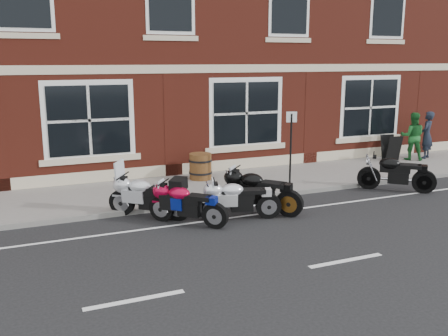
{
  "coord_description": "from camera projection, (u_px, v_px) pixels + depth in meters",
  "views": [
    {
      "loc": [
        -5.53,
        -10.15,
        3.69
      ],
      "look_at": [
        -0.53,
        1.6,
        0.9
      ],
      "focal_mm": 40.0,
      "sensor_mm": 36.0,
      "label": 1
    }
  ],
  "objects": [
    {
      "name": "ground",
      "position": [
        270.0,
        215.0,
        12.02
      ],
      "size": [
        80.0,
        80.0,
        0.0
      ],
      "primitive_type": "plane",
      "color": "black",
      "rests_on": "ground"
    },
    {
      "name": "moto_sport_red",
      "position": [
        187.0,
        203.0,
        11.29
      ],
      "size": [
        1.45,
        1.5,
        0.88
      ],
      "rotation": [
        0.0,
        0.0,
        0.77
      ],
      "color": "black",
      "rests_on": "ground"
    },
    {
      "name": "a_board_sign",
      "position": [
        391.0,
        148.0,
        17.87
      ],
      "size": [
        0.58,
        0.42,
        0.92
      ],
      "primitive_type": null,
      "rotation": [
        0.0,
        0.0,
        -0.1
      ],
      "color": "black",
      "rests_on": "sidewalk"
    },
    {
      "name": "moto_naked_black",
      "position": [
        395.0,
        172.0,
        14.18
      ],
      "size": [
        1.7,
        1.52,
        0.97
      ],
      "rotation": [
        0.0,
        0.0,
        0.85
      ],
      "color": "black",
      "rests_on": "ground"
    },
    {
      "name": "pedestrian_left",
      "position": [
        427.0,
        135.0,
        18.19
      ],
      "size": [
        0.75,
        0.67,
        1.72
      ],
      "primitive_type": "imported",
      "rotation": [
        0.0,
        0.0,
        3.66
      ],
      "color": "black",
      "rests_on": "sidewalk"
    },
    {
      "name": "sidewalk",
      "position": [
        222.0,
        185.0,
        14.71
      ],
      "size": [
        30.0,
        3.0,
        0.12
      ],
      "primitive_type": "cube",
      "color": "slate",
      "rests_on": "ground"
    },
    {
      "name": "barrel_planter",
      "position": [
        200.0,
        166.0,
        15.11
      ],
      "size": [
        0.7,
        0.7,
        0.78
      ],
      "color": "#4F2415",
      "rests_on": "sidewalk"
    },
    {
      "name": "pub_building",
      "position": [
        150.0,
        1.0,
        20.18
      ],
      "size": [
        24.0,
        12.0,
        12.0
      ],
      "primitive_type": "cube",
      "color": "maroon",
      "rests_on": "ground"
    },
    {
      "name": "parking_sign",
      "position": [
        291.0,
        143.0,
        14.2
      ],
      "size": [
        0.29,
        0.12,
        2.13
      ],
      "rotation": [
        0.0,
        0.0,
        -0.36
      ],
      "color": "black",
      "rests_on": "sidewalk"
    },
    {
      "name": "moto_sport_silver",
      "position": [
        238.0,
        198.0,
        11.65
      ],
      "size": [
        1.92,
        0.7,
        0.89
      ],
      "rotation": [
        0.0,
        0.0,
        1.27
      ],
      "color": "black",
      "rests_on": "ground"
    },
    {
      "name": "pedestrian_right",
      "position": [
        412.0,
        136.0,
        17.92
      ],
      "size": [
        1.06,
        1.01,
        1.72
      ],
      "primitive_type": "imported",
      "rotation": [
        0.0,
        0.0,
        2.53
      ],
      "color": "#1A5E25",
      "rests_on": "sidewalk"
    },
    {
      "name": "moto_touring_silver",
      "position": [
        147.0,
        195.0,
        11.77
      ],
      "size": [
        1.67,
        1.43,
        1.37
      ],
      "rotation": [
        0.0,
        0.0,
        0.87
      ],
      "color": "black",
      "rests_on": "ground"
    },
    {
      "name": "kerb",
      "position": [
        245.0,
        198.0,
        13.28
      ],
      "size": [
        30.0,
        0.16,
        0.12
      ],
      "primitive_type": "cube",
      "color": "slate",
      "rests_on": "ground"
    },
    {
      "name": "moto_sport_black",
      "position": [
        259.0,
        190.0,
        12.19
      ],
      "size": [
        1.5,
        1.76,
        0.98
      ],
      "rotation": [
        0.0,
        0.0,
        0.7
      ],
      "color": "black",
      "rests_on": "ground"
    }
  ]
}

